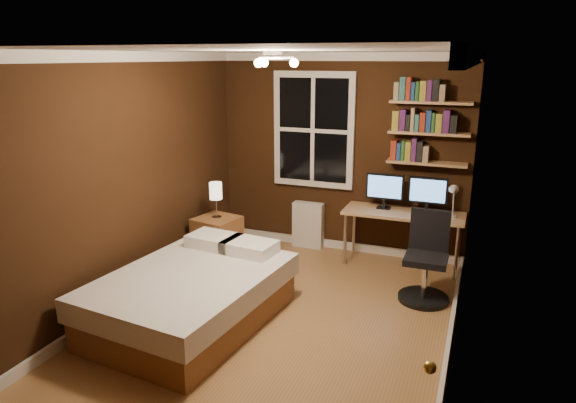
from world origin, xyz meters
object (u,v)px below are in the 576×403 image
(radiator, at_px, (308,225))
(monitor_right, at_px, (428,195))
(bed, at_px, (193,296))
(monitor_left, at_px, (385,191))
(desk, at_px, (403,217))
(office_chair, at_px, (426,268))
(nightstand, at_px, (218,241))
(bedside_lamp, at_px, (216,200))
(desk_lamp, at_px, (453,201))

(radiator, xyz_separation_m, monitor_right, (1.51, -0.10, 0.58))
(bed, height_order, monitor_left, monitor_left)
(desk, relative_size, office_chair, 1.51)
(desk, height_order, monitor_right, monitor_right)
(radiator, bearing_deg, office_chair, -31.80)
(desk, bearing_deg, office_chair, -65.80)
(nightstand, distance_m, radiator, 1.26)
(bedside_lamp, height_order, office_chair, bedside_lamp)
(desk, height_order, office_chair, office_chair)
(monitor_left, height_order, desk_lamp, desk_lamp)
(desk, bearing_deg, monitor_left, 164.33)
(office_chair, bearing_deg, desk, 113.82)
(office_chair, bearing_deg, nightstand, 177.89)
(desk, xyz_separation_m, monitor_left, (-0.25, 0.07, 0.28))
(monitor_right, bearing_deg, office_chair, -82.29)
(nightstand, distance_m, monitor_right, 2.57)
(monitor_left, bearing_deg, monitor_right, 0.00)
(bed, relative_size, radiator, 3.30)
(desk, distance_m, monitor_right, 0.38)
(bedside_lamp, distance_m, monitor_right, 2.50)
(monitor_left, bearing_deg, desk, -15.67)
(nightstand, distance_m, desk, 2.26)
(bed, distance_m, monitor_left, 2.67)
(monitor_left, relative_size, desk_lamp, 1.03)
(bedside_lamp, xyz_separation_m, monitor_right, (2.35, 0.83, 0.08))
(bed, height_order, desk, desk)
(bedside_lamp, distance_m, desk_lamp, 2.74)
(desk, bearing_deg, desk_lamp, -9.19)
(bed, distance_m, nightstand, 1.46)
(desk_lamp, distance_m, office_chair, 0.94)
(nightstand, relative_size, desk_lamp, 1.33)
(nightstand, height_order, desk_lamp, desk_lamp)
(bedside_lamp, distance_m, radiator, 1.36)
(radiator, height_order, desk_lamp, desk_lamp)
(desk, distance_m, office_chair, 0.96)
(monitor_right, bearing_deg, monitor_left, 180.00)
(monitor_left, bearing_deg, bedside_lamp, -155.69)
(desk, bearing_deg, bed, -127.09)
(radiator, xyz_separation_m, desk_lamp, (1.81, -0.26, 0.59))
(bed, distance_m, bedside_lamp, 1.55)
(bedside_lamp, bearing_deg, office_chair, -1.73)
(monitor_right, bearing_deg, bedside_lamp, -160.47)
(desk_lamp, relative_size, office_chair, 0.47)
(bed, bearing_deg, nightstand, 115.57)
(desk, height_order, desk_lamp, desk_lamp)
(bedside_lamp, relative_size, desk, 0.31)
(nightstand, xyz_separation_m, radiator, (0.84, 0.94, 0.01))
(monitor_right, relative_size, desk_lamp, 1.03)
(monitor_right, distance_m, office_chair, 1.06)
(bedside_lamp, bearing_deg, nightstand, 0.00)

